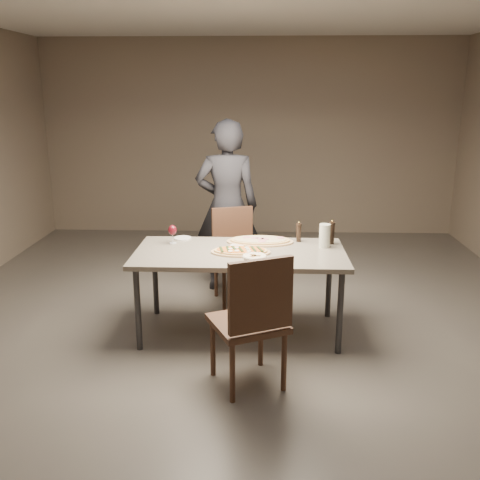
{
  "coord_description": "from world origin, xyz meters",
  "views": [
    {
      "loc": [
        0.18,
        -4.37,
        2.08
      ],
      "look_at": [
        0.0,
        0.0,
        0.85
      ],
      "focal_mm": 40.0,
      "sensor_mm": 36.0,
      "label": 1
    }
  ],
  "objects_px": {
    "ham_pizza": "(260,241)",
    "chair_near": "(253,316)",
    "diner": "(227,206)",
    "dining_table": "(240,258)",
    "chair_far": "(235,249)",
    "zucchini_pizza": "(241,251)",
    "carafe": "(325,236)",
    "pepper_mill_left": "(332,233)",
    "bread_basket": "(254,258)"
  },
  "relations": [
    {
      "from": "bread_basket",
      "to": "diner",
      "type": "height_order",
      "value": "diner"
    },
    {
      "from": "diner",
      "to": "ham_pizza",
      "type": "bearing_deg",
      "value": 109.5
    },
    {
      "from": "chair_near",
      "to": "diner",
      "type": "distance_m",
      "value": 2.1
    },
    {
      "from": "ham_pizza",
      "to": "zucchini_pizza",
      "type": "bearing_deg",
      "value": -103.45
    },
    {
      "from": "chair_far",
      "to": "pepper_mill_left",
      "type": "bearing_deg",
      "value": 131.09
    },
    {
      "from": "zucchini_pizza",
      "to": "pepper_mill_left",
      "type": "relative_size",
      "value": 2.31
    },
    {
      "from": "pepper_mill_left",
      "to": "chair_near",
      "type": "distance_m",
      "value": 1.41
    },
    {
      "from": "zucchini_pizza",
      "to": "ham_pizza",
      "type": "distance_m",
      "value": 0.37
    },
    {
      "from": "dining_table",
      "to": "diner",
      "type": "bearing_deg",
      "value": 99.32
    },
    {
      "from": "chair_near",
      "to": "ham_pizza",
      "type": "bearing_deg",
      "value": 63.17
    },
    {
      "from": "pepper_mill_left",
      "to": "diner",
      "type": "height_order",
      "value": "diner"
    },
    {
      "from": "dining_table",
      "to": "chair_near",
      "type": "relative_size",
      "value": 1.77
    },
    {
      "from": "zucchini_pizza",
      "to": "ham_pizza",
      "type": "relative_size",
      "value": 0.84
    },
    {
      "from": "dining_table",
      "to": "chair_far",
      "type": "relative_size",
      "value": 1.92
    },
    {
      "from": "ham_pizza",
      "to": "diner",
      "type": "height_order",
      "value": "diner"
    },
    {
      "from": "diner",
      "to": "chair_near",
      "type": "bearing_deg",
      "value": 95.11
    },
    {
      "from": "zucchini_pizza",
      "to": "carafe",
      "type": "height_order",
      "value": "carafe"
    },
    {
      "from": "pepper_mill_left",
      "to": "carafe",
      "type": "distance_m",
      "value": 0.13
    },
    {
      "from": "ham_pizza",
      "to": "chair_far",
      "type": "relative_size",
      "value": 0.64
    },
    {
      "from": "chair_near",
      "to": "diner",
      "type": "height_order",
      "value": "diner"
    },
    {
      "from": "diner",
      "to": "pepper_mill_left",
      "type": "bearing_deg",
      "value": 135.92
    },
    {
      "from": "ham_pizza",
      "to": "chair_far",
      "type": "xyz_separation_m",
      "value": [
        -0.25,
        0.53,
        -0.24
      ]
    },
    {
      "from": "dining_table",
      "to": "chair_far",
      "type": "height_order",
      "value": "chair_far"
    },
    {
      "from": "dining_table",
      "to": "carafe",
      "type": "height_order",
      "value": "carafe"
    },
    {
      "from": "ham_pizza",
      "to": "bread_basket",
      "type": "bearing_deg",
      "value": -81.32
    },
    {
      "from": "ham_pizza",
      "to": "chair_near",
      "type": "bearing_deg",
      "value": -79.29
    },
    {
      "from": "zucchini_pizza",
      "to": "pepper_mill_left",
      "type": "height_order",
      "value": "pepper_mill_left"
    },
    {
      "from": "dining_table",
      "to": "bread_basket",
      "type": "xyz_separation_m",
      "value": [
        0.13,
        -0.33,
        0.1
      ]
    },
    {
      "from": "ham_pizza",
      "to": "diner",
      "type": "relative_size",
      "value": 0.33
    },
    {
      "from": "zucchini_pizza",
      "to": "chair_far",
      "type": "bearing_deg",
      "value": 120.62
    },
    {
      "from": "zucchini_pizza",
      "to": "chair_far",
      "type": "distance_m",
      "value": 0.9
    },
    {
      "from": "dining_table",
      "to": "pepper_mill_left",
      "type": "height_order",
      "value": "pepper_mill_left"
    },
    {
      "from": "pepper_mill_left",
      "to": "chair_near",
      "type": "xyz_separation_m",
      "value": [
        -0.68,
        -1.2,
        -0.28
      ]
    },
    {
      "from": "dining_table",
      "to": "bread_basket",
      "type": "bearing_deg",
      "value": -68.47
    },
    {
      "from": "ham_pizza",
      "to": "chair_near",
      "type": "distance_m",
      "value": 1.24
    },
    {
      "from": "bread_basket",
      "to": "diner",
      "type": "bearing_deg",
      "value": 102.21
    },
    {
      "from": "dining_table",
      "to": "chair_far",
      "type": "bearing_deg",
      "value": 95.85
    },
    {
      "from": "chair_far",
      "to": "bread_basket",
      "type": "bearing_deg",
      "value": 83.09
    },
    {
      "from": "dining_table",
      "to": "chair_near",
      "type": "height_order",
      "value": "chair_near"
    },
    {
      "from": "chair_near",
      "to": "zucchini_pizza",
      "type": "bearing_deg",
      "value": 72.85
    },
    {
      "from": "ham_pizza",
      "to": "dining_table",
      "type": "bearing_deg",
      "value": -108.65
    },
    {
      "from": "ham_pizza",
      "to": "bread_basket",
      "type": "xyz_separation_m",
      "value": [
        -0.04,
        -0.61,
        0.03
      ]
    },
    {
      "from": "dining_table",
      "to": "chair_far",
      "type": "distance_m",
      "value": 0.83
    },
    {
      "from": "chair_near",
      "to": "diner",
      "type": "xyz_separation_m",
      "value": [
        -0.31,
        2.05,
        0.33
      ]
    },
    {
      "from": "dining_table",
      "to": "diner",
      "type": "relative_size",
      "value": 1.0
    },
    {
      "from": "carafe",
      "to": "diner",
      "type": "xyz_separation_m",
      "value": [
        -0.92,
        0.95,
        0.05
      ]
    },
    {
      "from": "zucchini_pizza",
      "to": "bread_basket",
      "type": "bearing_deg",
      "value": -41.62
    },
    {
      "from": "carafe",
      "to": "chair_far",
      "type": "distance_m",
      "value": 1.09
    },
    {
      "from": "ham_pizza",
      "to": "diner",
      "type": "xyz_separation_m",
      "value": [
        -0.35,
        0.83,
        0.14
      ]
    },
    {
      "from": "zucchini_pizza",
      "to": "chair_far",
      "type": "height_order",
      "value": "chair_far"
    }
  ]
}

